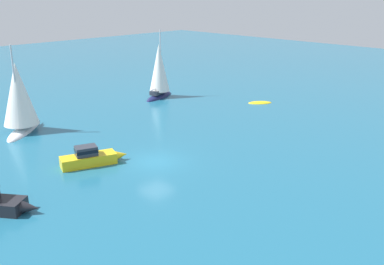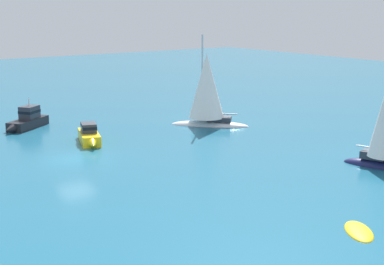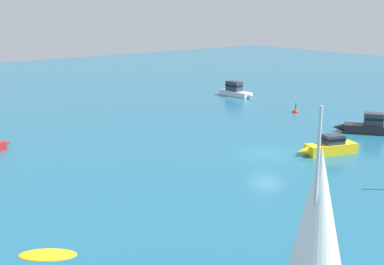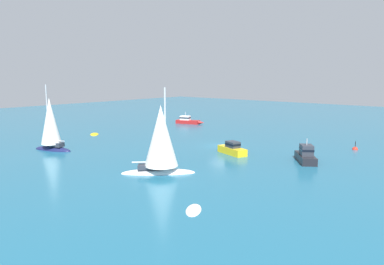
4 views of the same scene
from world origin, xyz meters
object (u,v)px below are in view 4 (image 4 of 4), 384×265
sloop (51,127)px  cabin_cruiser (305,155)px  channel_buoy (355,149)px  cabin_cruiser_1 (231,149)px  powerboat (188,121)px  dinghy (94,134)px  rib (194,210)px  ketch (160,142)px

sloop → cabin_cruiser: bearing=-169.4°
sloop → channel_buoy: bearing=-157.3°
cabin_cruiser_1 → powerboat: (22.03, -17.30, -0.02)m
dinghy → cabin_cruiser_1: size_ratio=0.57×
sloop → powerboat: (3.72, -30.20, -2.37)m
cabin_cruiser → channel_buoy: bearing=-47.3°
dinghy → channel_buoy: (-35.26, -14.49, 0.01)m
rib → sloop: 27.54m
powerboat → ketch: bearing=-72.2°
ketch → rib: (-8.79, 5.46, -3.08)m
cabin_cruiser → sloop: bearing=83.0°
powerboat → channel_buoy: powerboat is taller
ketch → dinghy: (24.66, -9.55, -3.08)m
dinghy → channel_buoy: 38.12m
sloop → powerboat: size_ratio=1.53×
rib → channel_buoy: 29.55m
ketch → cabin_cruiser: (-8.51, -13.69, -2.37)m
dinghy → powerboat: 19.70m
rib → cabin_cruiser_1: bearing=173.3°
ketch → rib: 10.79m
cabin_cruiser → cabin_cruiser_1: 8.68m
dinghy → powerboat: (-2.69, -19.51, 0.59)m
rib → ketch: bearing=-155.5°
sloop → cabin_cruiser_1: sloop is taller
ketch → cabin_cruiser_1: size_ratio=1.66×
sloop → powerboat: bearing=-101.4°
channel_buoy → dinghy: bearing=22.3°
ketch → rib: bearing=-76.0°
sloop → channel_buoy: (-28.85, -25.18, -2.95)m
cabin_cruiser → powerboat: cabin_cruiser is taller
ketch → dinghy: size_ratio=2.89×
channel_buoy → ketch: bearing=66.2°
dinghy → sloop: size_ratio=0.35×
rib → dinghy: bearing=-147.8°
cabin_cruiser → powerboat: bearing=27.3°
sloop → channel_buoy: sloop is taller
cabin_cruiser → dinghy: bearing=61.2°
cabin_cruiser → rib: size_ratio=1.94×
ketch → cabin_cruiser_1: 12.02m
dinghy → cabin_cruiser: cabin_cruiser is taller
dinghy → rib: 36.66m
powerboat → rib: bearing=-67.6°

